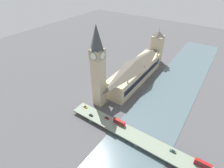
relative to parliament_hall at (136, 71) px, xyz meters
The scene contains 12 objects.
ground_plane 21.49m from the parliament_hall, 150.46° to the left, with size 600.00×600.00×0.00m, color #4C4C4F.
river_water 48.59m from the parliament_hall, behind, with size 51.46×360.00×0.30m, color #4C6066.
parliament_hall is the anchor object (origin of this frame).
clock_tower 66.75m from the parliament_hall, 80.21° to the left, with size 11.46×11.46×82.35m.
victoria_tower 61.80m from the parliament_hall, 89.95° to the right, with size 14.42×14.42×49.55m.
road_bridge 92.10m from the parliament_hall, 120.07° to the left, with size 134.93×13.87×4.54m.
double_decker_bus_lead 120.41m from the parliament_hall, 140.81° to the left, with size 11.27×2.59×5.01m.
double_decker_bus_mid 79.89m from the parliament_hall, 107.90° to the left, with size 11.28×2.57×4.61m.
car_northbound_lead 78.39m from the parliament_hall, 79.10° to the left, with size 4.36×1.77×1.53m.
car_northbound_mid 77.92m from the parliament_hall, 98.62° to the left, with size 4.42×1.81×1.48m.
car_southbound_lead 105.62m from the parliament_hall, 133.63° to the left, with size 4.68×1.78×1.44m.
car_southbound_mid 82.55m from the parliament_hall, 88.03° to the left, with size 3.82×1.92×1.42m.
Camera 1 is at (-64.98, 158.89, 121.96)m, focal length 28.00 mm.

